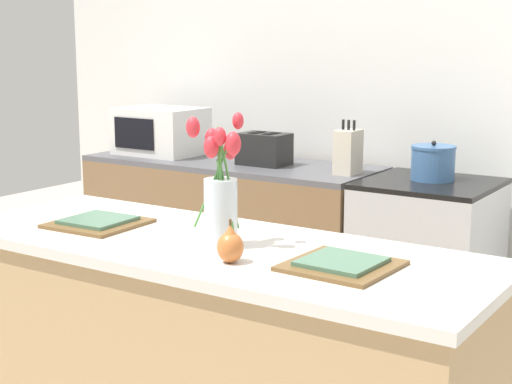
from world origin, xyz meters
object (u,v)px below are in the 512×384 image
at_px(flower_vase, 220,193).
at_px(plate_setting_left, 98,222).
at_px(toaster, 264,149).
at_px(cooking_pot, 433,163).
at_px(knife_block, 348,152).
at_px(stove_range, 426,272).
at_px(pear_figurine, 230,246).
at_px(microwave, 161,131).
at_px(plate_setting_right, 342,264).

bearing_deg(flower_vase, plate_setting_left, -179.90).
bearing_deg(toaster, cooking_pot, 3.15).
bearing_deg(knife_block, toaster, 178.06).
distance_m(flower_vase, plate_setting_left, 0.54).
bearing_deg(plate_setting_left, toaster, 102.70).
height_order(stove_range, pear_figurine, pear_figurine).
bearing_deg(microwave, knife_block, -1.45).
distance_m(stove_range, plate_setting_left, 1.79).
distance_m(flower_vase, microwave, 2.28).
height_order(flower_vase, microwave, flower_vase).
relative_size(flower_vase, microwave, 0.85).
height_order(plate_setting_left, plate_setting_right, same).
bearing_deg(cooking_pot, toaster, -176.85).
bearing_deg(plate_setting_left, pear_figurine, -11.18).
bearing_deg(flower_vase, cooking_pot, 88.42).
height_order(plate_setting_right, microwave, microwave).
bearing_deg(stove_range, pear_figurine, -87.48).
xyz_separation_m(pear_figurine, toaster, (-1.00, 1.74, 0.00)).
height_order(plate_setting_left, knife_block, knife_block).
bearing_deg(knife_block, flower_vase, -76.89).
relative_size(stove_range, flower_vase, 2.19).
height_order(flower_vase, pear_figurine, flower_vase).
height_order(flower_vase, plate_setting_right, flower_vase).
height_order(plate_setting_right, cooking_pot, cooking_pot).
relative_size(flower_vase, plate_setting_right, 1.39).
relative_size(cooking_pot, knife_block, 0.79).
bearing_deg(pear_figurine, plate_setting_right, 23.80).
distance_m(stove_range, toaster, 1.07).
bearing_deg(plate_setting_right, plate_setting_left, 180.00).
bearing_deg(plate_setting_right, toaster, 128.76).
xyz_separation_m(toaster, microwave, (-0.73, 0.01, 0.05)).
height_order(flower_vase, toaster, flower_vase).
relative_size(toaster, cooking_pot, 1.32).
bearing_deg(plate_setting_right, microwave, 141.23).
distance_m(plate_setting_left, cooking_pot, 1.75).
distance_m(pear_figurine, cooking_pot, 1.79).
height_order(microwave, knife_block, same).
distance_m(pear_figurine, microwave, 2.46).
bearing_deg(flower_vase, stove_range, 88.25).
height_order(toaster, microwave, microwave).
bearing_deg(plate_setting_left, microwave, 123.93).
xyz_separation_m(plate_setting_right, microwave, (-2.02, 1.62, 0.09)).
distance_m(stove_range, pear_figurine, 1.83).
bearing_deg(plate_setting_right, stove_range, 102.65).
height_order(flower_vase, plate_setting_left, flower_vase).
relative_size(stove_range, knife_block, 3.32).
relative_size(pear_figurine, knife_block, 0.47).
relative_size(plate_setting_left, plate_setting_right, 1.00).
height_order(plate_setting_right, knife_block, knife_block).
xyz_separation_m(plate_setting_right, toaster, (-1.29, 1.61, 0.04)).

